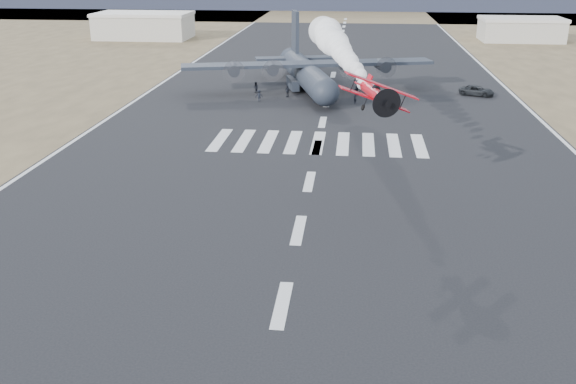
% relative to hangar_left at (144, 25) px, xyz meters
% --- Properties ---
extents(scrub_far, '(500.00, 80.00, 0.00)m').
position_rel_hangar_left_xyz_m(scrub_far, '(52.00, 85.00, -3.41)').
color(scrub_far, brown).
rests_on(scrub_far, ground).
extents(runway_markings, '(60.00, 260.00, 0.01)m').
position_rel_hangar_left_xyz_m(runway_markings, '(52.00, -85.00, -3.40)').
color(runway_markings, silver).
rests_on(runway_markings, ground).
extents(hangar_left, '(24.50, 14.50, 6.70)m').
position_rel_hangar_left_xyz_m(hangar_left, '(0.00, 0.00, 0.00)').
color(hangar_left, '#A8A396').
rests_on(hangar_left, ground).
extents(hangar_right, '(20.50, 12.50, 5.90)m').
position_rel_hangar_left_xyz_m(hangar_right, '(98.00, 5.00, -0.40)').
color(hangar_right, '#A8A396').
rests_on(hangar_right, ground).
extents(aerobatic_biplane, '(6.45, 6.20, 3.82)m').
position_rel_hangar_left_xyz_m(aerobatic_biplane, '(57.94, -114.94, 6.80)').
color(aerobatic_biplane, red).
extents(smoke_trail, '(8.57, 41.37, 4.26)m').
position_rel_hangar_left_xyz_m(smoke_trail, '(52.73, -81.51, 7.11)').
color(smoke_trail, white).
extents(transport_aircraft, '(40.46, 33.07, 11.81)m').
position_rel_hangar_left_xyz_m(transport_aircraft, '(48.07, -63.39, -0.36)').
color(transport_aircraft, '#1E242E').
rests_on(transport_aircraft, ground).
extents(support_vehicle, '(6.00, 4.42, 1.52)m').
position_rel_hangar_left_xyz_m(support_vehicle, '(75.51, -65.20, -2.65)').
color(support_vehicle, black).
rests_on(support_vehicle, ground).
extents(crew_a, '(0.61, 0.72, 1.87)m').
position_rel_hangar_left_xyz_m(crew_a, '(50.04, -73.15, -2.47)').
color(crew_a, black).
rests_on(crew_a, ground).
extents(crew_b, '(0.97, 0.82, 1.71)m').
position_rel_hangar_left_xyz_m(crew_b, '(52.90, -70.67, -2.55)').
color(crew_b, black).
rests_on(crew_b, ground).
extents(crew_c, '(1.24, 0.79, 1.78)m').
position_rel_hangar_left_xyz_m(crew_c, '(41.57, -72.95, -2.52)').
color(crew_c, black).
rests_on(crew_c, ground).
extents(crew_d, '(1.18, 1.01, 1.80)m').
position_rel_hangar_left_xyz_m(crew_d, '(45.58, -69.41, -2.51)').
color(crew_d, black).
rests_on(crew_d, ground).
extents(crew_e, '(0.84, 0.95, 1.66)m').
position_rel_hangar_left_xyz_m(crew_e, '(50.55, -67.66, -2.58)').
color(crew_e, black).
rests_on(crew_e, ground).
extents(crew_f, '(1.05, 1.71, 1.75)m').
position_rel_hangar_left_xyz_m(crew_f, '(56.47, -67.01, -2.53)').
color(crew_f, black).
rests_on(crew_f, ground).
extents(crew_g, '(0.70, 0.74, 1.62)m').
position_rel_hangar_left_xyz_m(crew_g, '(56.22, -72.85, -2.60)').
color(crew_g, black).
rests_on(crew_g, ground).
extents(crew_h, '(0.97, 1.00, 1.78)m').
position_rel_hangar_left_xyz_m(crew_h, '(40.17, -67.03, -2.52)').
color(crew_h, black).
rests_on(crew_h, ground).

